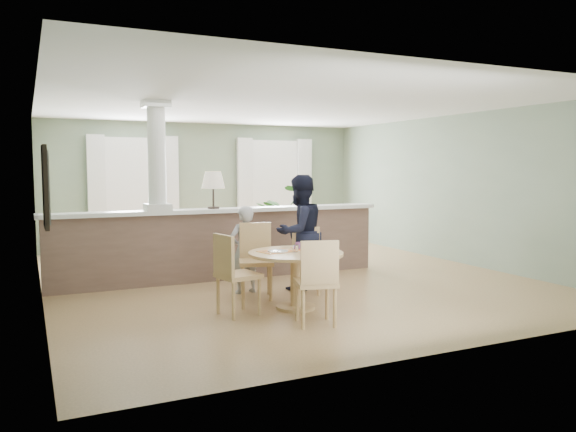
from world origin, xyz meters
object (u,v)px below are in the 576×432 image
dining_table (296,263)px  man_person (300,232)px  chair_far_man (306,257)px  chair_near (317,278)px  houseplant (281,220)px  child_person (244,250)px  sofa (235,235)px  chair_side (233,271)px  chair_far_boy (256,256)px

dining_table → man_person: bearing=61.3°
man_person → chair_far_man: bearing=70.6°
chair_far_man → dining_table: bearing=-99.4°
chair_near → man_person: 1.92m
houseplant → child_person: size_ratio=1.15×
sofa → houseplant: bearing=13.9°
houseplant → chair_near: size_ratio=1.45×
child_person → sofa: bearing=-114.3°
sofa → houseplant: houseplant is taller
houseplant → child_person: 3.38m
chair_side → man_person: 1.69m
chair_far_boy → child_person: (-0.06, 0.26, 0.06)m
dining_table → chair_far_boy: size_ratio=1.18×
chair_far_man → houseplant: bearing=97.1°
chair_side → man_person: bearing=-66.0°
sofa → man_person: (-0.08, -2.98, 0.37)m
chair_side → chair_far_man: bearing=-72.4°
chair_near → man_person: bearing=-95.4°
man_person → chair_near: bearing=53.0°
chair_far_boy → man_person: size_ratio=0.61×
chair_near → man_person: size_ratio=0.59×
chair_side → child_person: bearing=-38.8°
chair_far_man → chair_side: (-1.34, -0.75, 0.03)m
houseplant → chair_side: (-2.37, -3.90, -0.17)m
chair_far_man → chair_near: 1.69m
child_person → man_person: size_ratio=0.74×
chair_side → child_person: size_ratio=0.80×
sofa → chair_side: bearing=-93.0°
chair_near → chair_side: size_ratio=0.99×
dining_table → chair_near: chair_near is taller
dining_table → chair_side: 0.82m
houseplant → chair_far_man: bearing=-108.1°
chair_far_man → chair_near: bearing=-87.4°
man_person → child_person: bearing=-23.1°
sofa → man_person: bearing=-74.6°
dining_table → chair_near: (-0.13, -0.80, -0.03)m
sofa → chair_side: (-1.43, -3.95, 0.08)m
sofa → houseplant: (0.94, -0.05, 0.25)m
sofa → chair_far_man: size_ratio=3.40×
houseplant → dining_table: bearing=-111.7°
dining_table → chair_near: bearing=-99.1°
chair_side → man_person: size_ratio=0.59×
chair_near → chair_side: 1.06m
chair_far_boy → chair_side: chair_far_boy is taller
dining_table → child_person: size_ratio=0.96×
sofa → man_person: 3.00m
chair_far_man → man_person: 0.39m
dining_table → chair_side: chair_side is taller
chair_far_boy → child_person: size_ratio=0.82×
chair_near → chair_far_boy: bearing=-72.1°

